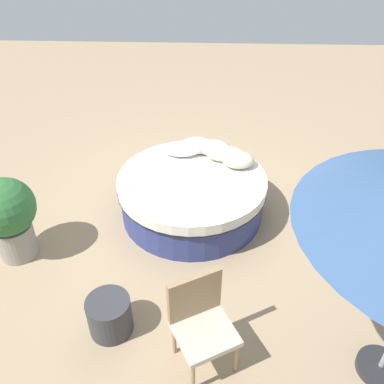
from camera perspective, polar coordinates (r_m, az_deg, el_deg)
ground_plane at (r=5.79m, az=0.00°, el=-2.87°), size 16.00×16.00×0.00m
round_bed at (r=5.60m, az=0.00°, el=-0.44°), size 2.01×2.01×0.60m
throw_pillow_0 at (r=5.65m, az=6.46°, el=4.50°), size 0.45×0.35×0.20m
throw_pillow_1 at (r=5.77m, az=4.62°, el=5.37°), size 0.53×0.29×0.20m
throw_pillow_2 at (r=5.89m, az=2.91°, el=6.22°), size 0.48×0.29×0.21m
throw_pillow_3 at (r=5.93m, az=0.71°, el=6.54°), size 0.47×0.34×0.21m
throw_pillow_4 at (r=5.90m, az=-1.44°, el=6.04°), size 0.56×0.36×0.16m
patio_chair at (r=3.87m, az=1.15°, el=-17.08°), size 0.69×0.68×0.98m
planter at (r=5.24m, az=-24.40°, el=-2.89°), size 0.69×0.69×1.09m
side_table at (r=4.40m, az=-11.44°, el=-16.55°), size 0.45×0.45×0.42m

